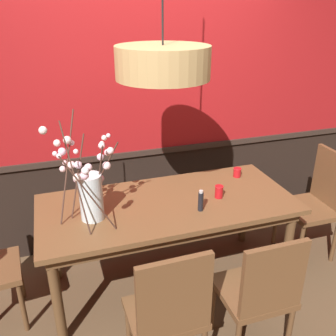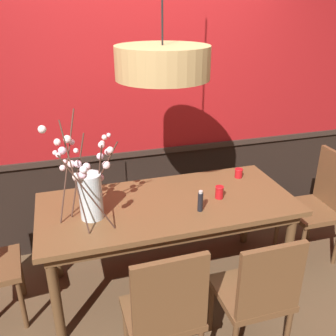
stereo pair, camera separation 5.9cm
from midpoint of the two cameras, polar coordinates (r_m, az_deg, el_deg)
ground_plane at (r=3.27m, az=-0.54°, el=-16.99°), size 24.00×24.00×0.00m
back_wall at (r=3.29m, az=-4.86°, el=12.25°), size 5.30×0.14×2.98m
dining_table at (r=2.87m, az=-0.59°, el=-6.67°), size 1.93×0.87×0.76m
chair_near_side_left at (r=2.27m, az=-0.67°, el=-21.10°), size 0.45×0.39×0.97m
chair_head_east_end at (r=3.55m, az=21.49°, el=-4.46°), size 0.42×0.46×0.98m
chair_near_side_right at (r=2.46m, az=13.19°, el=-17.89°), size 0.43×0.43×0.94m
vase_with_blossoms at (r=2.59m, az=-12.59°, el=-3.48°), size 0.48×0.56×0.74m
candle_holder_nearer_center at (r=3.25m, az=10.05°, el=-0.65°), size 0.07×0.07×0.08m
candle_holder_nearer_edge at (r=2.88m, az=7.25°, el=-3.62°), size 0.07×0.07×0.10m
condiment_bottle at (r=2.69m, az=4.41°, el=-5.07°), size 0.04×0.04×0.16m
pendant_lamp at (r=2.41m, az=-1.53°, el=15.90°), size 0.60×0.60×1.27m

